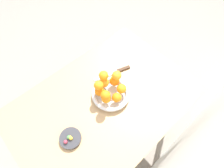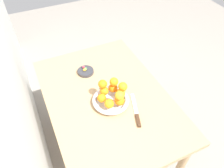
% 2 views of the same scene
% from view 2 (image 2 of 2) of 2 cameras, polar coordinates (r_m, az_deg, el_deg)
% --- Properties ---
extents(ground_plane, '(6.00, 6.00, 0.00)m').
position_cam_2_polar(ground_plane, '(2.05, -0.99, -17.02)').
color(ground_plane, gray).
extents(dining_table, '(1.10, 0.76, 0.74)m').
position_cam_2_polar(dining_table, '(1.50, -1.30, -5.43)').
color(dining_table, tan).
rests_on(dining_table, ground_plane).
extents(fruit_bowl, '(0.23, 0.23, 0.04)m').
position_cam_2_polar(fruit_bowl, '(1.38, -0.19, -4.30)').
color(fruit_bowl, silver).
rests_on(fruit_bowl, dining_table).
extents(candy_dish, '(0.12, 0.12, 0.02)m').
position_cam_2_polar(candy_dish, '(1.60, -6.90, 3.27)').
color(candy_dish, '#333338').
rests_on(candy_dish, dining_table).
extents(orange_0, '(0.06, 0.06, 0.06)m').
position_cam_2_polar(orange_0, '(1.37, -2.06, -1.82)').
color(orange_0, orange).
rests_on(orange_0, fruit_bowl).
extents(orange_1, '(0.06, 0.06, 0.06)m').
position_cam_2_polar(orange_1, '(1.33, -2.71, -3.68)').
color(orange_1, orange).
rests_on(orange_1, fruit_bowl).
extents(orange_2, '(0.06, 0.06, 0.06)m').
position_cam_2_polar(orange_2, '(1.30, -0.75, -5.14)').
color(orange_2, orange).
rests_on(orange_2, fruit_bowl).
extents(orange_3, '(0.06, 0.06, 0.06)m').
position_cam_2_polar(orange_3, '(1.32, 2.01, -4.36)').
color(orange_3, orange).
rests_on(orange_3, fruit_bowl).
extents(orange_4, '(0.06, 0.06, 0.06)m').
position_cam_2_polar(orange_4, '(1.36, 2.29, -2.31)').
color(orange_4, orange).
rests_on(orange_4, fruit_bowl).
extents(orange_5, '(0.06, 0.06, 0.06)m').
position_cam_2_polar(orange_5, '(1.39, 0.29, -1.06)').
color(orange_5, orange).
rests_on(orange_5, fruit_bowl).
extents(orange_6, '(0.06, 0.06, 0.06)m').
position_cam_2_polar(orange_6, '(1.33, -2.48, -0.03)').
color(orange_6, orange).
rests_on(orange_6, orange_0).
extents(orange_7, '(0.06, 0.06, 0.06)m').
position_cam_2_polar(orange_7, '(1.31, 2.83, -0.70)').
color(orange_7, orange).
rests_on(orange_7, orange_4).
extents(orange_8, '(0.05, 0.05, 0.05)m').
position_cam_2_polar(orange_8, '(1.35, 0.50, 0.60)').
color(orange_8, orange).
rests_on(orange_8, orange_5).
extents(orange_9, '(0.06, 0.06, 0.06)m').
position_cam_2_polar(orange_9, '(1.26, 1.97, -3.00)').
color(orange_9, orange).
rests_on(orange_9, orange_3).
extents(candy_ball_0, '(0.02, 0.02, 0.02)m').
position_cam_2_polar(candy_ball_0, '(1.58, -7.23, 3.71)').
color(candy_ball_0, gold).
rests_on(candy_ball_0, candy_dish).
extents(candy_ball_1, '(0.02, 0.02, 0.02)m').
position_cam_2_polar(candy_ball_1, '(1.59, -6.91, 3.94)').
color(candy_ball_1, '#4C9947').
rests_on(candy_ball_1, candy_dish).
extents(candy_ball_2, '(0.02, 0.02, 0.02)m').
position_cam_2_polar(candy_ball_2, '(1.60, -7.48, 4.42)').
color(candy_ball_2, '#C6384C').
rests_on(candy_ball_2, candy_dish).
extents(candy_ball_3, '(0.02, 0.02, 0.02)m').
position_cam_2_polar(candy_ball_3, '(1.58, -6.99, 3.80)').
color(candy_ball_3, gold).
rests_on(candy_ball_3, candy_dish).
extents(knife, '(0.25, 0.10, 0.01)m').
position_cam_2_polar(knife, '(1.35, 6.35, -7.40)').
color(knife, '#3F2819').
rests_on(knife, dining_table).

